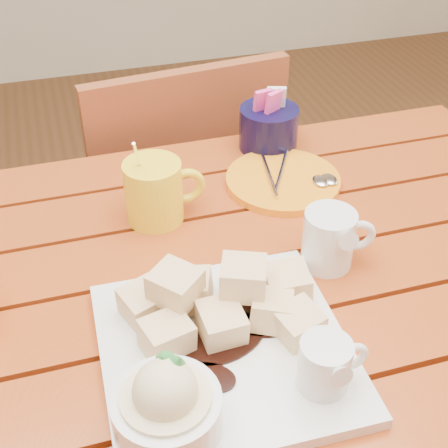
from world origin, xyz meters
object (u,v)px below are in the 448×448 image
object	(u,v)px
table	(201,358)
coffee_mug_right	(156,191)
dessert_plate	(215,353)
orange_saucer	(284,180)
chair_far	(177,208)

from	to	relation	value
table	coffee_mug_right	world-z (taller)	coffee_mug_right
table	coffee_mug_right	size ratio (longest dim) A/B	8.51
dessert_plate	orange_saucer	bearing A→B (deg)	57.88
table	orange_saucer	size ratio (longest dim) A/B	6.52
table	dessert_plate	bearing A→B (deg)	-95.33
table	chair_far	xyz separation A→B (m)	(0.10, 0.58, -0.17)
dessert_plate	chair_far	xyz separation A→B (m)	(0.11, 0.70, -0.31)
coffee_mug_right	chair_far	distance (m)	0.52
table	coffee_mug_right	distance (m)	0.25
table	orange_saucer	xyz separation A→B (m)	(0.20, 0.22, 0.11)
dessert_plate	chair_far	distance (m)	0.77
coffee_mug_right	dessert_plate	bearing A→B (deg)	-90.96
orange_saucer	dessert_plate	bearing A→B (deg)	-122.12
dessert_plate	chair_far	bearing A→B (deg)	81.30
table	chair_far	size ratio (longest dim) A/B	1.41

